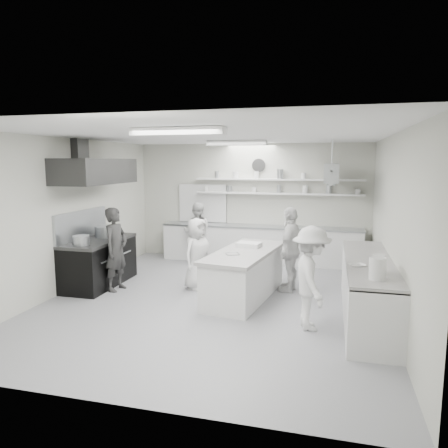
% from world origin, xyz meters
% --- Properties ---
extents(floor, '(6.00, 7.00, 0.02)m').
position_xyz_m(floor, '(0.00, 0.00, -0.01)').
color(floor, gray).
rests_on(floor, ground).
extents(ceiling, '(6.00, 7.00, 0.02)m').
position_xyz_m(ceiling, '(0.00, 0.00, 3.01)').
color(ceiling, white).
rests_on(ceiling, wall_back).
extents(wall_back, '(6.00, 0.04, 3.00)m').
position_xyz_m(wall_back, '(0.00, 3.50, 1.50)').
color(wall_back, beige).
rests_on(wall_back, floor).
extents(wall_front, '(6.00, 0.04, 3.00)m').
position_xyz_m(wall_front, '(0.00, -3.50, 1.50)').
color(wall_front, beige).
rests_on(wall_front, floor).
extents(wall_left, '(0.04, 7.00, 3.00)m').
position_xyz_m(wall_left, '(-3.00, 0.00, 1.50)').
color(wall_left, beige).
rests_on(wall_left, floor).
extents(wall_right, '(0.04, 7.00, 3.00)m').
position_xyz_m(wall_right, '(3.00, 0.00, 1.50)').
color(wall_right, beige).
rests_on(wall_right, floor).
extents(stove, '(0.80, 1.80, 0.90)m').
position_xyz_m(stove, '(-2.60, 0.40, 0.45)').
color(stove, black).
rests_on(stove, floor).
extents(exhaust_hood, '(0.85, 2.00, 0.50)m').
position_xyz_m(exhaust_hood, '(-2.60, 0.40, 2.35)').
color(exhaust_hood, '#2F2F30').
rests_on(exhaust_hood, wall_left).
extents(back_counter, '(5.00, 0.60, 0.92)m').
position_xyz_m(back_counter, '(0.30, 3.20, 0.46)').
color(back_counter, silver).
rests_on(back_counter, floor).
extents(shelf_lower, '(4.20, 0.26, 0.04)m').
position_xyz_m(shelf_lower, '(0.70, 3.37, 1.75)').
color(shelf_lower, silver).
rests_on(shelf_lower, wall_back).
extents(shelf_upper, '(4.20, 0.26, 0.04)m').
position_xyz_m(shelf_upper, '(0.70, 3.37, 2.10)').
color(shelf_upper, silver).
rests_on(shelf_upper, wall_back).
extents(pass_through_window, '(1.30, 0.04, 1.00)m').
position_xyz_m(pass_through_window, '(-1.30, 3.48, 1.45)').
color(pass_through_window, black).
rests_on(pass_through_window, wall_back).
extents(wall_clock, '(0.32, 0.05, 0.32)m').
position_xyz_m(wall_clock, '(0.20, 3.46, 2.45)').
color(wall_clock, white).
rests_on(wall_clock, wall_back).
extents(right_counter, '(0.74, 3.30, 0.94)m').
position_xyz_m(right_counter, '(2.65, -0.20, 0.47)').
color(right_counter, silver).
rests_on(right_counter, floor).
extents(pot_rack, '(0.30, 1.60, 0.40)m').
position_xyz_m(pot_rack, '(2.00, 2.40, 2.30)').
color(pot_rack, '#A3A7AE').
rests_on(pot_rack, ceiling).
extents(light_fixture_front, '(1.30, 0.25, 0.10)m').
position_xyz_m(light_fixture_front, '(0.00, -1.80, 2.94)').
color(light_fixture_front, silver).
rests_on(light_fixture_front, ceiling).
extents(light_fixture_rear, '(1.30, 0.25, 0.10)m').
position_xyz_m(light_fixture_rear, '(0.00, 1.80, 2.94)').
color(light_fixture_rear, silver).
rests_on(light_fixture_rear, ceiling).
extents(prep_island, '(1.18, 2.40, 0.85)m').
position_xyz_m(prep_island, '(0.49, 0.35, 0.42)').
color(prep_island, silver).
rests_on(prep_island, floor).
extents(stove_pot, '(0.45, 0.45, 0.28)m').
position_xyz_m(stove_pot, '(-2.60, 0.71, 1.05)').
color(stove_pot, '#A3A7AE').
rests_on(stove_pot, stove).
extents(cook_stove, '(0.47, 0.65, 1.66)m').
position_xyz_m(cook_stove, '(-2.07, 0.16, 0.83)').
color(cook_stove, '#292929').
rests_on(cook_stove, floor).
extents(cook_back, '(0.75, 0.59, 1.52)m').
position_xyz_m(cook_back, '(-1.26, 2.84, 0.76)').
color(cook_back, silver).
rests_on(cook_back, floor).
extents(cook_island_left, '(0.70, 0.83, 1.44)m').
position_xyz_m(cook_island_left, '(-0.55, 0.65, 0.72)').
color(cook_island_left, silver).
rests_on(cook_island_left, floor).
extents(cook_island_right, '(0.58, 1.04, 1.67)m').
position_xyz_m(cook_island_right, '(1.27, 0.98, 0.84)').
color(cook_island_right, silver).
rests_on(cook_island_right, floor).
extents(cook_right, '(0.83, 1.14, 1.59)m').
position_xyz_m(cook_right, '(1.77, -0.88, 0.80)').
color(cook_right, silver).
rests_on(cook_right, floor).
extents(bowl_island_a, '(0.34, 0.34, 0.06)m').
position_xyz_m(bowl_island_a, '(0.33, 0.01, 0.88)').
color(bowl_island_a, '#A3A7AE').
rests_on(bowl_island_a, prep_island).
extents(bowl_island_b, '(0.24, 0.24, 0.07)m').
position_xyz_m(bowl_island_b, '(0.52, 0.81, 0.88)').
color(bowl_island_b, silver).
rests_on(bowl_island_b, prep_island).
extents(bowl_right, '(0.33, 0.33, 0.06)m').
position_xyz_m(bowl_right, '(2.43, -0.66, 0.97)').
color(bowl_right, silver).
rests_on(bowl_right, right_counter).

